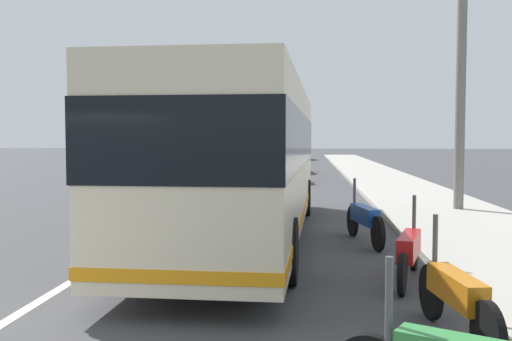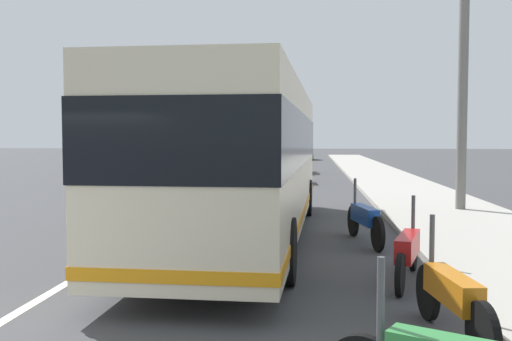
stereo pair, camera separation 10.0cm
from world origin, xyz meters
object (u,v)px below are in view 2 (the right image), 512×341
Objects in this scene: motorcycle_angled at (452,298)px; car_behind_bus at (280,168)px; motorcycle_far_end at (408,251)px; car_ahead_same_lane at (303,152)px; coach_bus at (246,155)px; car_oncoming at (224,159)px; car_side_street at (291,162)px; utility_pole at (463,75)px; motorcycle_nearest_curb at (364,219)px.

car_behind_bus is at bearing 0.34° from motorcycle_angled.
motorcycle_far_end is 0.54× the size of car_ahead_same_lane.
motorcycle_far_end is 0.54× the size of car_behind_bus.
coach_bus is at bearing 54.92° from motorcycle_far_end.
car_oncoming is at bearing 5.15° from motorcycle_angled.
car_side_street is 0.90× the size of car_oncoming.
utility_pole reaches higher than car_oncoming.
motorcycle_angled is 34.04m from car_oncoming.
car_oncoming is at bearing 53.30° from car_side_street.
motorcycle_far_end is 31.54m from car_oncoming.
car_oncoming is 0.57× the size of utility_pole.
motorcycle_far_end is 9.21m from utility_pole.
car_ahead_same_lane is at bearing -4.97° from motorcycle_angled.
motorcycle_far_end is at bearing 160.96° from utility_pole.
utility_pole reaches higher than car_side_street.
motorcycle_angled is 0.28× the size of utility_pole.
coach_bus is 6.84m from motorcycle_angled.
motorcycle_far_end is at bearing -6.65° from motorcycle_angled.
car_oncoming is 18.06m from car_ahead_same_lane.
coach_bus is 4.70m from motorcycle_far_end.
motorcycle_far_end is 0.49× the size of car_oncoming.
car_behind_bus is at bearing 27.23° from utility_pole.
car_behind_bus reaches higher than car_side_street.
car_side_street is at bearing -5.70° from motorcycle_nearest_curb.
motorcycle_nearest_curb is 16.41m from car_behind_bus.
motorcycle_angled is at bearing -171.85° from car_side_street.
motorcycle_angled is at bearing -177.69° from car_ahead_same_lane.
car_behind_bus is at bearing 24.70° from motorcycle_far_end.
motorcycle_far_end is 47.99m from car_ahead_same_lane.
car_oncoming is at bearing 24.46° from utility_pole.
car_ahead_same_lane is at bearing 7.27° from utility_pole.
utility_pole reaches higher than coach_bus.
coach_bus is 2.98× the size of car_side_street.
utility_pole is (4.91, -3.14, 3.44)m from motorcycle_nearest_curb.
car_ahead_same_lane reaches higher than motorcycle_angled.
motorcycle_nearest_curb is 0.53× the size of car_oncoming.
motorcycle_angled is 11.50m from utility_pole.
car_ahead_same_lane is (50.50, 2.35, 0.23)m from motorcycle_angled.
motorcycle_nearest_curb is (3.15, 0.36, 0.03)m from motorcycle_far_end.
car_ahead_same_lane is at bearing -4.39° from car_behind_bus.
utility_pole reaches higher than car_ahead_same_lane.
car_ahead_same_lane is at bearing 1.05° from coach_bus.
car_side_street is 0.51× the size of utility_pole.
car_side_street is 1.01× the size of car_ahead_same_lane.
motorcycle_nearest_curb is 0.59× the size of car_side_street.
motorcycle_nearest_curb is at bearing -177.87° from car_ahead_same_lane.
car_behind_bus reaches higher than motorcycle_angled.
motorcycle_far_end is 19.58m from car_behind_bus.
motorcycle_far_end is at bearing -139.16° from coach_bus.
car_behind_bus is (15.85, 0.18, -1.10)m from coach_bus.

